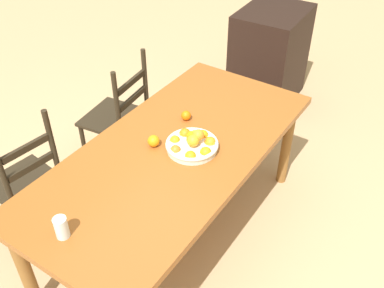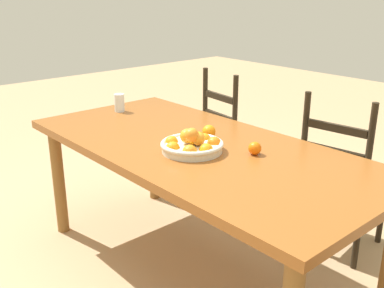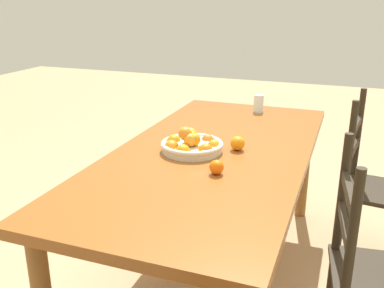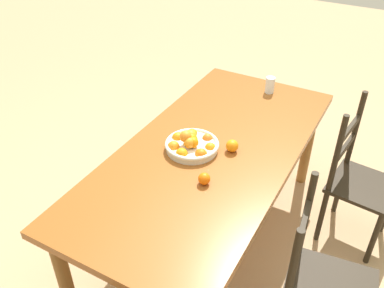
{
  "view_description": "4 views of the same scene",
  "coord_description": "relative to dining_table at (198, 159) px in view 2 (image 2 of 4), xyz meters",
  "views": [
    {
      "loc": [
        -1.66,
        -1.24,
        2.44
      ],
      "look_at": [
        0.06,
        -0.09,
        0.81
      ],
      "focal_mm": 41.16,
      "sensor_mm": 36.0,
      "label": 1
    },
    {
      "loc": [
        1.68,
        -1.51,
        1.56
      ],
      "look_at": [
        0.06,
        -0.09,
        0.81
      ],
      "focal_mm": 42.32,
      "sensor_mm": 36.0,
      "label": 2
    },
    {
      "loc": [
        2.02,
        0.63,
        1.53
      ],
      "look_at": [
        0.06,
        -0.09,
        0.81
      ],
      "focal_mm": 40.57,
      "sensor_mm": 36.0,
      "label": 3
    },
    {
      "loc": [
        1.81,
        0.87,
        2.22
      ],
      "look_at": [
        0.06,
        -0.09,
        0.81
      ],
      "focal_mm": 38.91,
      "sensor_mm": 36.0,
      "label": 4
    }
  ],
  "objects": [
    {
      "name": "ground_plane",
      "position": [
        0.0,
        0.0,
        -0.69
      ],
      "size": [
        12.0,
        12.0,
        0.0
      ],
      "primitive_type": "plane",
      "color": "tan"
    },
    {
      "name": "fruit_bowl",
      "position": [
        0.07,
        -0.1,
        0.12
      ],
      "size": [
        0.32,
        0.32,
        0.14
      ],
      "color": "silver",
      "rests_on": "dining_table"
    },
    {
      "name": "chair_by_cabinet",
      "position": [
        0.39,
        0.82,
        -0.23
      ],
      "size": [
        0.49,
        0.49,
        1.0
      ],
      "rotation": [
        0.0,
        0.0,
        3.26
      ],
      "color": "black",
      "rests_on": "ground"
    },
    {
      "name": "orange_loose_1",
      "position": [
        0.3,
        0.11,
        0.12
      ],
      "size": [
        0.07,
        0.07,
        0.07
      ],
      "primitive_type": "sphere",
      "color": "orange",
      "rests_on": "dining_table"
    },
    {
      "name": "chair_near_window",
      "position": [
        -0.52,
        0.81,
        -0.23
      ],
      "size": [
        0.44,
        0.44,
        1.01
      ],
      "rotation": [
        0.0,
        0.0,
        3.02
      ],
      "color": "black",
      "rests_on": "ground"
    },
    {
      "name": "dining_table",
      "position": [
        0.0,
        0.0,
        0.0
      ],
      "size": [
        2.04,
        0.96,
        0.77
      ],
      "color": "brown",
      "rests_on": "ground"
    },
    {
      "name": "drinking_glass",
      "position": [
        -0.84,
        0.05,
        0.14
      ],
      "size": [
        0.07,
        0.07,
        0.12
      ],
      "primitive_type": "cylinder",
      "color": "silver",
      "rests_on": "dining_table"
    },
    {
      "name": "orange_loose_0",
      "position": [
        -0.04,
        0.12,
        0.12
      ],
      "size": [
        0.07,
        0.07,
        0.07
      ],
      "primitive_type": "sphere",
      "color": "orange",
      "rests_on": "dining_table"
    }
  ]
}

